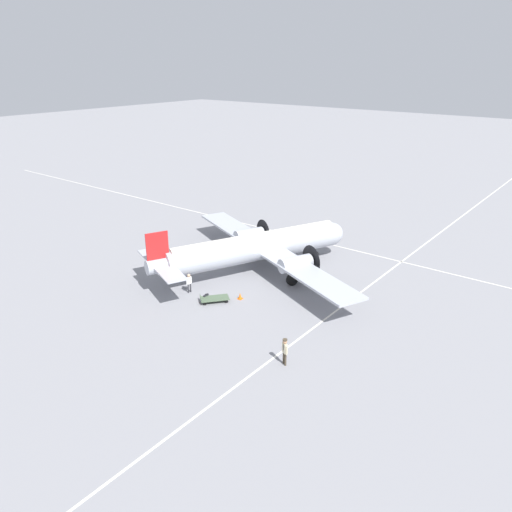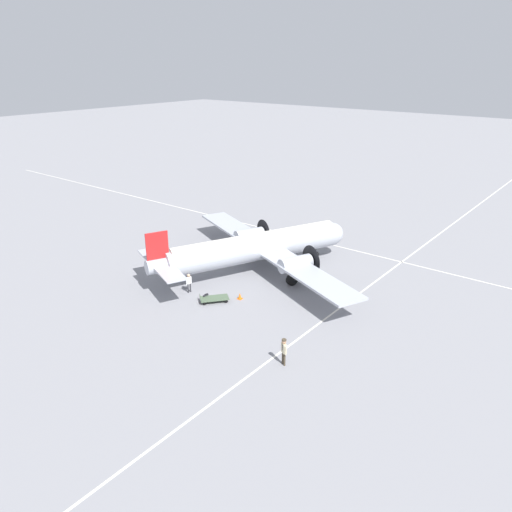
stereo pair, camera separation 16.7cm
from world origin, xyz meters
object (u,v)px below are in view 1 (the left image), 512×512
Objects in this scene: crew_foreground at (285,349)px; baggage_cart at (214,298)px; passenger_boarding at (189,281)px; traffic_cone at (240,296)px; airliner_main at (259,246)px; suitcase_near_door at (206,297)px.

crew_foreground reaches higher than baggage_cart.
passenger_boarding reaches higher than traffic_cone.
airliner_main is 45.71× the size of traffic_cone.
suitcase_near_door is at bearing 9.20° from crew_foreground.
airliner_main is 6.52m from traffic_cone.
suitcase_near_door is 2.79m from traffic_cone.
airliner_main is 15.50m from crew_foreground.
crew_foreground is 13.00m from passenger_boarding.
crew_foreground reaches higher than suitcase_near_door.
traffic_cone is at bearing -4.84° from crew_foreground.
baggage_cart is at bearing 100.14° from suitcase_near_door.
airliner_main is 7.78m from suitcase_near_door.
suitcase_near_door is 0.21× the size of baggage_cart.
airliner_main reaches higher than suitcase_near_door.
passenger_boarding is 4.54m from traffic_cone.
suitcase_near_door is at bearing -49.90° from traffic_cone.
airliner_main is 46.20× the size of suitcase_near_door.
suitcase_near_door is at bearing 139.00° from baggage_cart.
crew_foreground is 0.74× the size of baggage_cart.
crew_foreground reaches higher than passenger_boarding.
suitcase_near_door is 0.81m from baggage_cart.
passenger_boarding reaches higher than baggage_cart.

